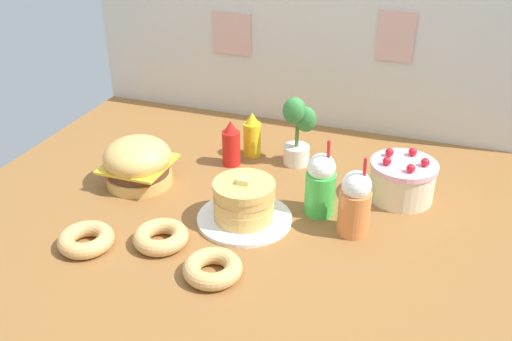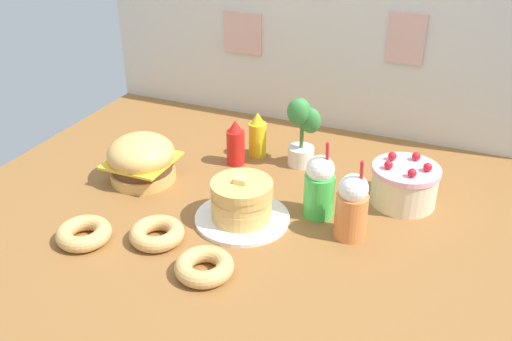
{
  "view_description": "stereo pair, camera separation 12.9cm",
  "coord_description": "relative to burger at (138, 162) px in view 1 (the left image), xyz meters",
  "views": [
    {
      "loc": [
        0.74,
        -1.87,
        1.31
      ],
      "look_at": [
        0.04,
        0.11,
        0.15
      ],
      "focal_mm": 39.93,
      "sensor_mm": 36.0,
      "label": 1
    },
    {
      "loc": [
        0.86,
        -1.82,
        1.31
      ],
      "look_at": [
        0.04,
        0.11,
        0.15
      ],
      "focal_mm": 39.93,
      "sensor_mm": 36.0,
      "label": 2
    }
  ],
  "objects": [
    {
      "name": "layer_cake",
      "position": [
        1.14,
        0.27,
        -0.02
      ],
      "size": [
        0.29,
        0.29,
        0.21
      ],
      "color": "beige",
      "rests_on": "ground_plane"
    },
    {
      "name": "potted_plant",
      "position": [
        0.62,
        0.42,
        0.08
      ],
      "size": [
        0.17,
        0.14,
        0.35
      ],
      "color": "white",
      "rests_on": "ground_plane"
    },
    {
      "name": "mustard_bottle",
      "position": [
        0.39,
        0.43,
        0.0
      ],
      "size": [
        0.09,
        0.09,
        0.23
      ],
      "color": "yellow",
      "rests_on": "ground_plane"
    },
    {
      "name": "pancake_stack",
      "position": [
        0.56,
        -0.13,
        -0.02
      ],
      "size": [
        0.39,
        0.39,
        0.2
      ],
      "color": "white",
      "rests_on": "ground_plane"
    },
    {
      "name": "ground_plane",
      "position": [
        0.52,
        -0.09,
        -0.11
      ],
      "size": [
        2.44,
        2.01,
        0.02
      ],
      "primitive_type": "cube",
      "color": "brown"
    },
    {
      "name": "donut_chocolate",
      "position": [
        0.32,
        -0.39,
        -0.07
      ],
      "size": [
        0.21,
        0.21,
        0.06
      ],
      "color": "tan",
      "rests_on": "ground_plane"
    },
    {
      "name": "donut_vanilla",
      "position": [
        0.58,
        -0.5,
        -0.07
      ],
      "size": [
        0.21,
        0.21,
        0.06
      ],
      "color": "tan",
      "rests_on": "ground_plane"
    },
    {
      "name": "back_wall",
      "position": [
        0.52,
        0.91,
        0.36
      ],
      "size": [
        2.44,
        0.04,
        0.93
      ],
      "color": "beige",
      "rests_on": "ground_plane"
    },
    {
      "name": "orange_float_cup",
      "position": [
        0.99,
        -0.06,
        0.03
      ],
      "size": [
        0.13,
        0.13,
        0.34
      ],
      "color": "orange",
      "rests_on": "ground_plane"
    },
    {
      "name": "ketchup_bottle",
      "position": [
        0.33,
        0.31,
        0.0
      ],
      "size": [
        0.09,
        0.09,
        0.23
      ],
      "color": "red",
      "rests_on": "ground_plane"
    },
    {
      "name": "cream_soda_cup",
      "position": [
        0.83,
        0.03,
        0.03
      ],
      "size": [
        0.13,
        0.13,
        0.35
      ],
      "color": "green",
      "rests_on": "ground_plane"
    },
    {
      "name": "burger",
      "position": [
        0.0,
        0.0,
        0.0
      ],
      "size": [
        0.3,
        0.3,
        0.22
      ],
      "color": "#DBA859",
      "rests_on": "ground_plane"
    },
    {
      "name": "donut_pink_glaze",
      "position": [
        0.05,
        -0.5,
        -0.07
      ],
      "size": [
        0.21,
        0.21,
        0.06
      ],
      "color": "tan",
      "rests_on": "ground_plane"
    }
  ]
}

